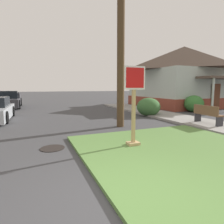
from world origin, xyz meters
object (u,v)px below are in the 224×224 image
Objects in this scene: pickup_truck_charcoal at (7,101)px; utility_pole at (121,20)px; stop_sign at (134,108)px; manhole_cover at (52,148)px; street_bench at (207,114)px.

utility_pole is (5.76, -11.02, 4.02)m from pickup_truck_charcoal.
stop_sign is 0.42× the size of pickup_truck_charcoal.
stop_sign is 0.26× the size of utility_pole.
pickup_truck_charcoal is 13.07m from utility_pole.
utility_pole is (3.18, 2.09, 4.63)m from manhole_cover.
stop_sign is 1.60× the size of street_bench.
pickup_truck_charcoal is at bearing 109.13° from stop_sign.
street_bench is at bearing 17.20° from stop_sign.
utility_pole reaches higher than stop_sign.
manhole_cover is 0.08× the size of utility_pole.
utility_pole reaches higher than manhole_cover.
stop_sign is at bearing -70.87° from pickup_truck_charcoal.
manhole_cover is at bearing -78.85° from pickup_truck_charcoal.
stop_sign is 3.29× the size of manhole_cover.
manhole_cover is (-2.25, 0.82, -1.17)m from stop_sign.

